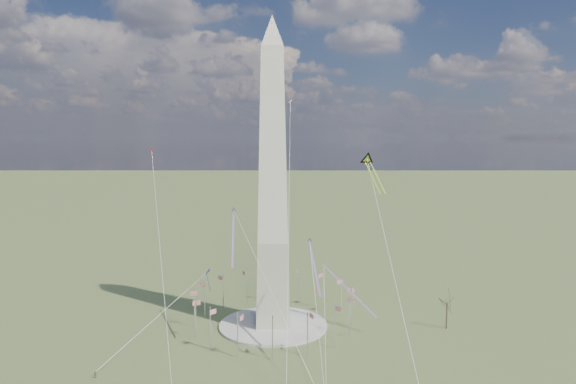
{
  "coord_description": "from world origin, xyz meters",
  "views": [
    {
      "loc": [
        1.27,
        -165.11,
        62.24
      ],
      "look_at": [
        4.93,
        0.0,
        44.95
      ],
      "focal_mm": 32.0,
      "sensor_mm": 36.0,
      "label": 1
    }
  ],
  "objects_px": {
    "person_west": "(95,375)",
    "kite_delta_black": "(368,162)",
    "washington_monument": "(273,183)",
    "tree_near": "(447,302)"
  },
  "relations": [
    {
      "from": "washington_monument",
      "to": "tree_near",
      "type": "relative_size",
      "value": 7.82
    },
    {
      "from": "person_west",
      "to": "kite_delta_black",
      "type": "distance_m",
      "value": 108.67
    },
    {
      "from": "washington_monument",
      "to": "person_west",
      "type": "relative_size",
      "value": 57.57
    },
    {
      "from": "tree_near",
      "to": "person_west",
      "type": "relative_size",
      "value": 7.36
    },
    {
      "from": "person_west",
      "to": "kite_delta_black",
      "type": "bearing_deg",
      "value": -141.26
    },
    {
      "from": "person_west",
      "to": "kite_delta_black",
      "type": "height_order",
      "value": "kite_delta_black"
    },
    {
      "from": "kite_delta_black",
      "to": "washington_monument",
      "type": "bearing_deg",
      "value": 12.7
    },
    {
      "from": "washington_monument",
      "to": "kite_delta_black",
      "type": "height_order",
      "value": "washington_monument"
    },
    {
      "from": "washington_monument",
      "to": "kite_delta_black",
      "type": "xyz_separation_m",
      "value": [
        33.58,
        15.05,
        6.09
      ]
    },
    {
      "from": "person_west",
      "to": "kite_delta_black",
      "type": "xyz_separation_m",
      "value": [
        79.86,
        51.02,
        53.18
      ]
    }
  ]
}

